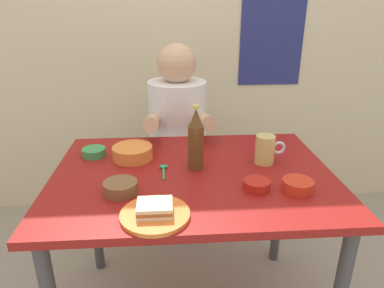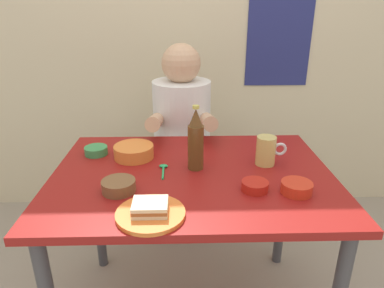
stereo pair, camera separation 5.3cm
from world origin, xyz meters
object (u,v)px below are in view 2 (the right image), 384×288
at_px(sandwich, 150,207).
at_px(beer_mug, 266,151).
at_px(sauce_bowl_chili, 297,187).
at_px(dining_table, 192,193).
at_px(plate_orange, 151,214).
at_px(person_seated, 182,118).
at_px(beer_bottle, 196,141).
at_px(stool, 183,183).

relative_size(sandwich, beer_mug, 0.87).
relative_size(beer_mug, sauce_bowl_chili, 1.15).
bearing_deg(dining_table, sandwich, -115.12).
distance_m(plate_orange, beer_mug, 0.58).
distance_m(dining_table, beer_mug, 0.35).
distance_m(person_seated, plate_orange, 0.92).
bearing_deg(sandwich, beer_bottle, 65.31).
xyz_separation_m(sandwich, sauce_bowl_chili, (0.50, 0.13, -0.01)).
distance_m(stool, person_seated, 0.42).
xyz_separation_m(person_seated, sauce_bowl_chili, (0.40, -0.79, -0.00)).
bearing_deg(beer_bottle, beer_mug, 5.92).
relative_size(stool, beer_mug, 3.57).
distance_m(sandwich, beer_mug, 0.58).
height_order(plate_orange, sandwich, sandwich).
bearing_deg(plate_orange, dining_table, 64.88).
height_order(stool, beer_bottle, beer_bottle).
bearing_deg(beer_mug, sauce_bowl_chili, -76.78).
distance_m(person_seated, sauce_bowl_chili, 0.88).
bearing_deg(beer_bottle, dining_table, -111.07).
relative_size(person_seated, sauce_bowl_chili, 6.54).
height_order(person_seated, sauce_bowl_chili, person_seated).
relative_size(dining_table, beer_mug, 8.73).
bearing_deg(sauce_bowl_chili, plate_orange, -165.47).
relative_size(plate_orange, beer_bottle, 0.84).
distance_m(person_seated, sandwich, 0.92).
xyz_separation_m(stool, sauce_bowl_chili, (0.40, -0.80, 0.41)).
height_order(stool, sauce_bowl_chili, sauce_bowl_chili).
distance_m(beer_bottle, sauce_bowl_chili, 0.41).
bearing_deg(beer_mug, person_seated, 122.14).
height_order(plate_orange, beer_bottle, beer_bottle).
distance_m(sandwich, sauce_bowl_chili, 0.52).
xyz_separation_m(stool, person_seated, (0.00, -0.01, 0.42)).
bearing_deg(stool, beer_bottle, -84.68).
distance_m(dining_table, person_seated, 0.63).
distance_m(stool, beer_bottle, 0.78).
bearing_deg(plate_orange, beer_mug, 39.42).
xyz_separation_m(plate_orange, beer_mug, (0.45, 0.37, 0.05)).
bearing_deg(dining_table, plate_orange, -115.12).
bearing_deg(plate_orange, sandwich, 0.00).
bearing_deg(beer_mug, beer_bottle, -174.08).
distance_m(beer_mug, beer_bottle, 0.30).
bearing_deg(beer_mug, plate_orange, -140.58).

